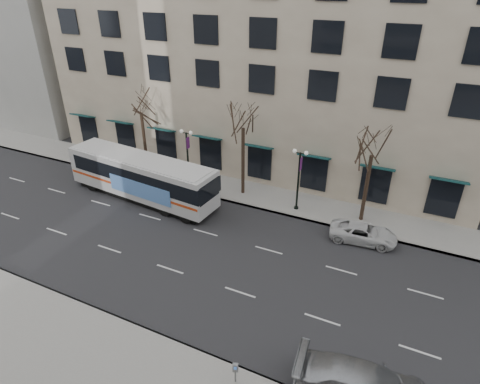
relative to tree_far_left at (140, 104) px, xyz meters
The scene contains 11 objects.
ground 14.91m from the tree_far_left, 41.35° to the right, with size 160.00×160.00×0.00m, color black.
sidewalk_far 16.40m from the tree_far_left, ahead, with size 80.00×4.00×0.15m, color gray.
building_hotel 15.52m from the tree_far_left, 56.75° to the left, with size 40.00×20.00×24.00m, color tan.
tree_far_left is the anchor object (origin of this frame).
tree_far_mid 10.00m from the tree_far_left, ahead, with size 3.60×3.60×8.55m.
tree_far_right 20.00m from the tree_far_left, ahead, with size 3.60×3.60×8.06m.
lamp_post_left 6.29m from the tree_far_left, ahead, with size 1.22×0.45×5.21m.
lamp_post_right 15.48m from the tree_far_left, ahead, with size 1.22×0.45×5.21m.
city_bus 6.87m from the tree_far_left, 56.38° to the right, with size 13.89×4.21×3.71m.
white_pickup 21.62m from the tree_far_left, ahead, with size 2.14×4.63×1.29m, color silver.
pay_station 24.75m from the tree_far_left, 43.76° to the right, with size 0.30×0.24×1.18m.
Camera 1 is at (12.75, -18.66, 16.71)m, focal length 30.00 mm.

